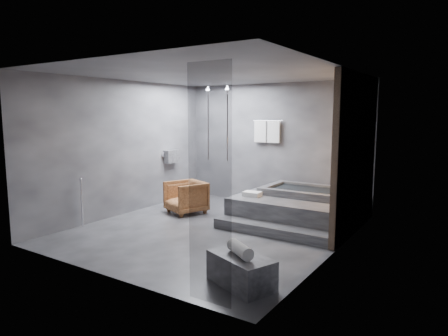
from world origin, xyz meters
The scene contains 7 objects.
room centered at (0.40, 0.24, 1.73)m, with size 5.00×5.04×2.82m.
tub_deck centered at (1.05, 1.45, 0.25)m, with size 2.20×2.00×0.50m, color #323234.
tub_step centered at (1.05, 0.27, 0.09)m, with size 2.20×0.36×0.18m, color #323234.
concrete_bench centered at (1.65, -1.79, 0.19)m, with size 0.85×0.47×0.38m, color #38373A.
driftwood_chair centered at (-1.19, 0.71, 0.34)m, with size 0.73×0.76×0.69m, color #4E2913.
rolled_towel centered at (1.65, -1.80, 0.47)m, with size 0.16×0.16×0.45m, color white.
deck_towel centered at (0.31, 0.92, 0.54)m, with size 0.33×0.24×0.09m, color white.
Camera 1 is at (4.05, -5.85, 2.12)m, focal length 32.00 mm.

